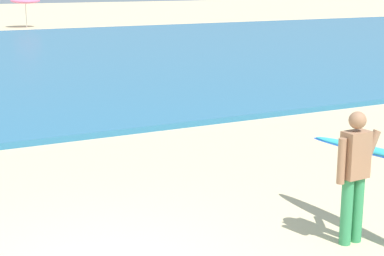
% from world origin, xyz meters
% --- Properties ---
extents(surfer_with_board, '(0.98, 2.66, 1.73)m').
position_xyz_m(surfer_with_board, '(3.27, -0.59, 1.03)').
color(surfer_with_board, '#338E56').
rests_on(surfer_with_board, ground).
extents(beach_umbrella_4, '(1.98, 1.99, 2.04)m').
position_xyz_m(beach_umbrella_4, '(7.79, 37.76, 1.81)').
color(beach_umbrella_4, beige).
rests_on(beach_umbrella_4, ground).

